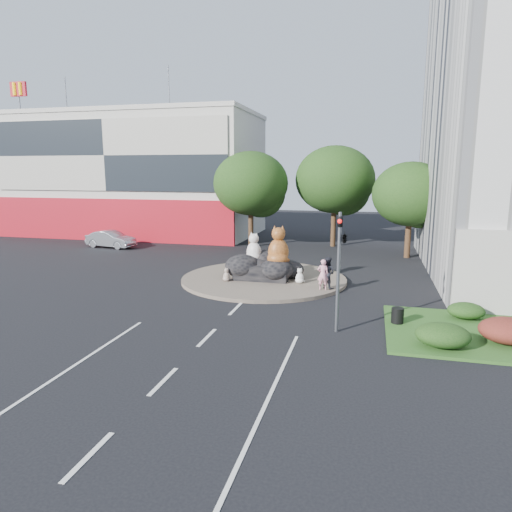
{
  "coord_description": "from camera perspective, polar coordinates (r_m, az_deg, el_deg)",
  "views": [
    {
      "loc": [
        6.2,
        -16.41,
        6.63
      ],
      "look_at": [
        0.15,
        7.45,
        2.0
      ],
      "focal_mm": 32.0,
      "sensor_mm": 36.0,
      "label": 1
    }
  ],
  "objects": [
    {
      "name": "hedge_back_green",
      "position": [
        22.5,
        24.79,
        -6.22
      ],
      "size": [
        1.6,
        1.28,
        0.72
      ],
      "primitive_type": "ellipsoid",
      "color": "#173511",
      "rests_on": "grass_verge"
    },
    {
      "name": "kitten_calico",
      "position": [
        26.96,
        -3.71,
        -2.29
      ],
      "size": [
        0.63,
        0.61,
        0.8
      ],
      "primitive_type": null,
      "rotation": [
        0.0,
        0.0,
        -0.55
      ],
      "color": "silver",
      "rests_on": "roundabout_island"
    },
    {
      "name": "litter_bin",
      "position": [
        20.81,
        17.27,
        -7.1
      ],
      "size": [
        0.55,
        0.55,
        0.67
      ],
      "primitive_type": "cylinder",
      "rotation": [
        0.0,
        0.0,
        -0.04
      ],
      "color": "black",
      "rests_on": "grass_verge"
    },
    {
      "name": "street_lamp",
      "position": [
        25.38,
        29.38,
        4.59
      ],
      "size": [
        2.34,
        0.22,
        8.06
      ],
      "color": "#595B60",
      "rests_on": "ground"
    },
    {
      "name": "shophouse_block",
      "position": [
        50.51,
        -14.63,
        9.81
      ],
      "size": [
        25.2,
        12.3,
        17.4
      ],
      "color": "beige",
      "rests_on": "ground"
    },
    {
      "name": "kitten_white",
      "position": [
        26.54,
        5.48,
        -2.41
      ],
      "size": [
        0.7,
        0.67,
        0.91
      ],
      "primitive_type": null,
      "rotation": [
        0.0,
        0.0,
        0.49
      ],
      "color": "white",
      "rests_on": "roundabout_island"
    },
    {
      "name": "cat_white",
      "position": [
        27.98,
        -0.27,
        1.15
      ],
      "size": [
        1.37,
        1.29,
        1.82
      ],
      "primitive_type": null,
      "rotation": [
        0.0,
        0.0,
        -0.38
      ],
      "color": "silver",
      "rests_on": "rock_plinth"
    },
    {
      "name": "roundabout_island",
      "position": [
        27.91,
        0.98,
        -2.88
      ],
      "size": [
        10.0,
        10.0,
        0.2
      ],
      "primitive_type": "cylinder",
      "color": "brown",
      "rests_on": "ground"
    },
    {
      "name": "parked_car",
      "position": [
        41.66,
        -17.69,
        2.02
      ],
      "size": [
        4.65,
        2.21,
        1.47
      ],
      "primitive_type": "imported",
      "rotation": [
        0.0,
        0.0,
        1.42
      ],
      "color": "#AAADB2",
      "rests_on": "ground"
    },
    {
      "name": "pedestrian_pink",
      "position": [
        25.15,
        8.36,
        -2.3
      ],
      "size": [
        0.65,
        0.46,
        1.69
      ],
      "primitive_type": "imported",
      "rotation": [
        0.0,
        0.0,
        3.24
      ],
      "color": "pink",
      "rests_on": "roundabout_island"
    },
    {
      "name": "rock_plinth",
      "position": [
        27.78,
        0.99,
        -1.78
      ],
      "size": [
        3.2,
        2.6,
        0.9
      ],
      "primitive_type": null,
      "color": "black",
      "rests_on": "roundabout_island"
    },
    {
      "name": "ground",
      "position": [
        18.76,
        -6.16,
        -10.11
      ],
      "size": [
        120.0,
        120.0,
        0.0
      ],
      "primitive_type": "plane",
      "color": "black",
      "rests_on": "ground"
    },
    {
      "name": "tree_mid",
      "position": [
        40.61,
        9.92,
        8.99
      ],
      "size": [
        6.84,
        6.84,
        8.76
      ],
      "color": "#382314",
      "rests_on": "ground"
    },
    {
      "name": "traffic_light",
      "position": [
        18.69,
        10.64,
        1.2
      ],
      "size": [
        0.44,
        1.24,
        5.0
      ],
      "color": "#595B60",
      "rests_on": "ground"
    },
    {
      "name": "hedge_red",
      "position": [
        20.08,
        29.07,
        -8.17
      ],
      "size": [
        2.2,
        1.76,
        0.99
      ],
      "primitive_type": "ellipsoid",
      "color": "#522215",
      "rests_on": "grass_verge"
    },
    {
      "name": "tree_left",
      "position": [
        39.81,
        -0.53,
        8.67
      ],
      "size": [
        6.46,
        6.46,
        8.27
      ],
      "color": "#382314",
      "rests_on": "ground"
    },
    {
      "name": "hedge_near_green",
      "position": [
        18.65,
        22.31,
        -9.14
      ],
      "size": [
        2.0,
        1.6,
        0.9
      ],
      "primitive_type": "ellipsoid",
      "color": "#173511",
      "rests_on": "grass_verge"
    },
    {
      "name": "cat_tabby",
      "position": [
        26.98,
        2.82,
        1.36
      ],
      "size": [
        1.69,
        1.55,
        2.36
      ],
      "primitive_type": null,
      "rotation": [
        0.0,
        0.0,
        0.27
      ],
      "color": "#AF6C24",
      "rests_on": "rock_plinth"
    },
    {
      "name": "tree_right",
      "position": [
        36.64,
        18.84,
        6.96
      ],
      "size": [
        5.7,
        5.7,
        7.3
      ],
      "color": "#382314",
      "rests_on": "ground"
    },
    {
      "name": "pedestrian_dark",
      "position": [
        25.46,
        8.92,
        -2.07
      ],
      "size": [
        1.07,
        1.0,
        1.76
      ],
      "primitive_type": "imported",
      "rotation": [
        0.0,
        0.0,
        2.63
      ],
      "color": "#212229",
      "rests_on": "roundabout_island"
    }
  ]
}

